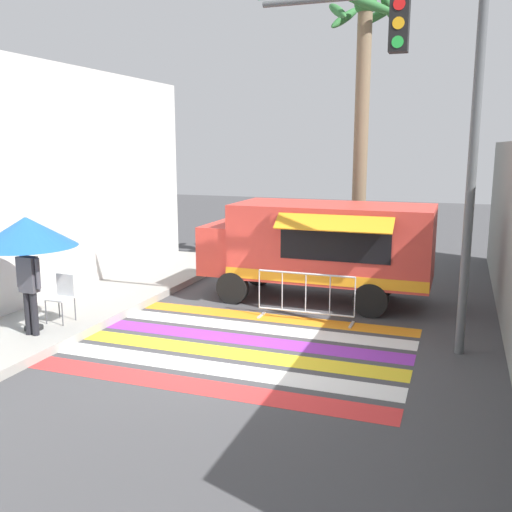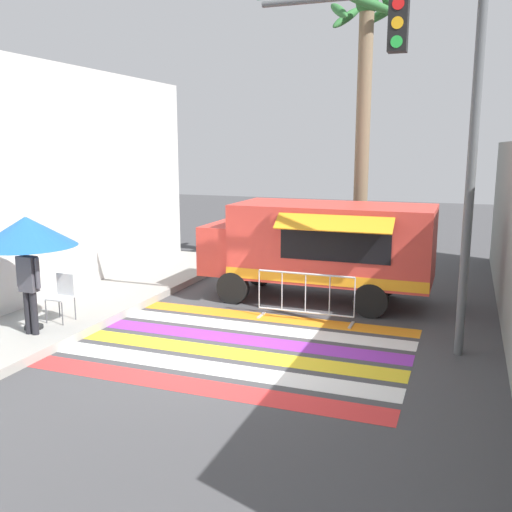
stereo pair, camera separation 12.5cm
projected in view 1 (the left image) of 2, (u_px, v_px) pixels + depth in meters
The scene contains 10 objects.
ground_plane at pixel (228, 354), 10.25m from camera, with size 60.00×60.00×0.00m, color #424244.
sidewalk_left at pixel (1, 321), 11.94m from camera, with size 4.40×16.00×0.17m.
crosswalk_painted at pixel (237, 346), 10.67m from camera, with size 6.40×4.36×0.01m.
food_truck at pixel (315, 243), 13.60m from camera, with size 5.41×2.53×2.34m.
traffic_signal_pole at pixel (433, 99), 9.68m from camera, with size 3.94×0.29×6.67m.
patio_umbrella at pixel (26, 232), 10.75m from camera, with size 1.87×1.87×2.21m.
folding_chair at pixel (63, 293), 11.55m from camera, with size 0.42×0.42×0.96m.
vendor_person at pixel (29, 282), 10.61m from camera, with size 0.53×0.23×1.77m.
barricade_front at pixel (306, 297), 12.13m from camera, with size 2.12×0.44×1.05m.
palm_tree at pixel (362, 99), 15.52m from camera, with size 2.12×2.10×7.68m.
Camera 1 is at (3.77, -8.97, 3.70)m, focal length 40.00 mm.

